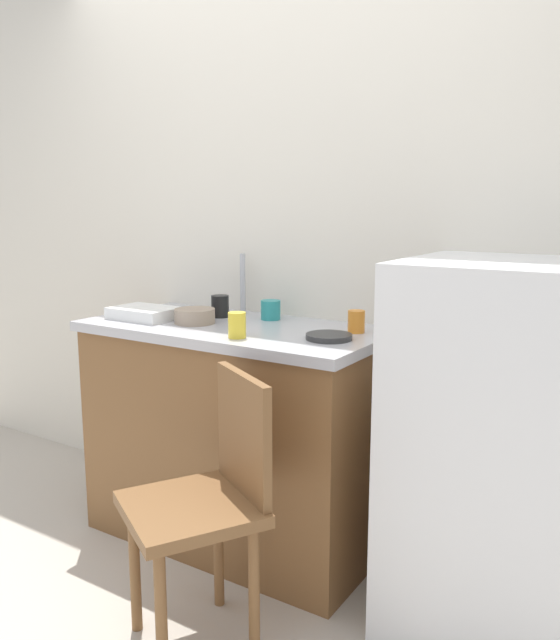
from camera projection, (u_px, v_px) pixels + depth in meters
ground_plane at (139, 619)px, 2.22m from camera, size 8.00×8.00×0.00m
back_wall at (291, 235)px, 2.82m from camera, size 4.80×0.10×2.57m
cabinet_base at (237, 437)px, 2.71m from camera, size 1.22×0.60×0.90m
countertop at (235, 329)px, 2.62m from camera, size 1.26×0.64×0.04m
faucet at (243, 283)px, 2.88m from camera, size 0.02×0.02×0.27m
refrigerator at (496, 450)px, 2.10m from camera, size 0.61×0.63×1.25m
chair at (209, 496)px, 2.05m from camera, size 0.55×0.55×0.89m
dish_tray at (145, 313)px, 2.74m from camera, size 0.28×0.20×0.05m
terracotta_bowl at (195, 316)px, 2.64m from camera, size 0.17×0.17×0.06m
hotplate at (329, 337)px, 2.33m from camera, size 0.17×0.17×0.02m
cup_teal at (271, 310)px, 2.72m from camera, size 0.08×0.08×0.08m
cup_orange at (356, 322)px, 2.44m from camera, size 0.07×0.07×0.09m
cup_black at (220, 306)px, 2.78m from camera, size 0.08×0.08×0.10m
cup_yellow at (237, 325)px, 2.35m from camera, size 0.07×0.07×0.10m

